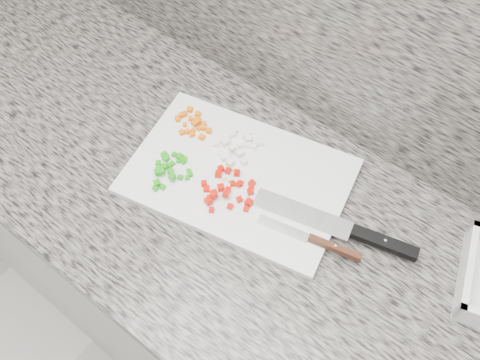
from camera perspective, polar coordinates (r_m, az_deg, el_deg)
name	(u,v)px	position (r m, az deg, el deg)	size (l,w,h in m)	color
cabinet	(252,305)	(1.50, 1.33, -13.15)	(3.92, 0.62, 0.86)	silver
countertop	(257,225)	(1.09, 1.79, -4.82)	(3.96, 0.64, 0.04)	#636057
backsplash	(363,22)	(1.02, 13.01, 16.09)	(3.92, 0.02, 0.60)	#636057
cutting_board	(238,176)	(1.12, -0.17, 0.41)	(0.45, 0.30, 0.01)	silver
carrot_pile	(194,123)	(1.19, -4.97, 6.03)	(0.09, 0.08, 0.02)	#E25E04
onion_pile	(236,145)	(1.15, -0.39, 3.73)	(0.09, 0.10, 0.02)	silver
green_pepper_pile	(170,169)	(1.12, -7.47, 1.21)	(0.09, 0.10, 0.02)	#198C0C
red_pepper_pile	(227,190)	(1.08, -1.41, -1.08)	(0.12, 0.12, 0.02)	#C20F02
garlic_pile	(230,175)	(1.11, -1.06, 0.59)	(0.06, 0.04, 0.01)	beige
chef_knife	(355,233)	(1.06, 12.21, -5.50)	(0.33, 0.12, 0.02)	#BBBDC2
paring_knife	(321,243)	(1.04, 8.67, -6.65)	(0.21, 0.06, 0.02)	#BBBDC2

